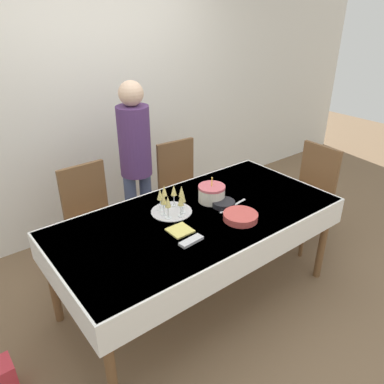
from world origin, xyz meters
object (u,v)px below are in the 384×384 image
at_px(dining_chair_far_right, 182,186).
at_px(person_standing, 135,154).
at_px(dining_chair_right_end, 310,191).
at_px(plate_stack_main, 240,217).
at_px(dining_chair_far_left, 92,216).
at_px(plate_stack_dessert, 223,204).
at_px(birthday_cake, 212,193).
at_px(champagne_tray, 172,200).

xyz_separation_m(dining_chair_far_right, person_standing, (-0.45, 0.07, 0.42)).
bearing_deg(dining_chair_right_end, plate_stack_main, -168.70).
height_order(dining_chair_far_left, dining_chair_right_end, same).
height_order(dining_chair_far_right, plate_stack_dessert, dining_chair_far_right).
bearing_deg(dining_chair_right_end, person_standing, 146.09).
xyz_separation_m(dining_chair_far_right, plate_stack_dessert, (-0.25, -0.86, 0.26)).
xyz_separation_m(plate_stack_dessert, person_standing, (-0.21, 0.93, 0.17)).
relative_size(dining_chair_far_right, person_standing, 0.61).
bearing_deg(plate_stack_main, birthday_cake, 86.04).
bearing_deg(person_standing, birthday_cake, -76.65).
bearing_deg(plate_stack_dessert, person_standing, 102.60).
bearing_deg(person_standing, dining_chair_far_right, -8.36).
bearing_deg(birthday_cake, dining_chair_far_left, 132.71).
bearing_deg(dining_chair_far_right, birthday_cake, -109.51).
bearing_deg(person_standing, dining_chair_far_left, -172.31).
height_order(dining_chair_right_end, champagne_tray, dining_chair_right_end).
relative_size(birthday_cake, plate_stack_main, 0.84).
relative_size(birthday_cake, person_standing, 0.13).
height_order(dining_chair_far_right, person_standing, person_standing).
relative_size(dining_chair_right_end, champagne_tray, 3.20).
xyz_separation_m(dining_chair_right_end, plate_stack_main, (-1.19, -0.24, 0.26)).
distance_m(dining_chair_far_right, person_standing, 0.62).
distance_m(birthday_cake, person_standing, 0.84).
relative_size(dining_chair_far_left, champagne_tray, 3.20).
bearing_deg(person_standing, champagne_tray, -101.09).
bearing_deg(dining_chair_far_left, plate_stack_dessert, -50.90).
distance_m(champagne_tray, person_standing, 0.78).
distance_m(dining_chair_far_left, dining_chair_right_end, 2.03).
bearing_deg(champagne_tray, dining_chair_far_right, 48.86).
bearing_deg(birthday_cake, plate_stack_dessert, -82.50).
height_order(dining_chair_far_left, birthday_cake, birthday_cake).
xyz_separation_m(dining_chair_far_right, birthday_cake, (-0.26, -0.74, 0.30)).
xyz_separation_m(birthday_cake, person_standing, (-0.19, 0.81, 0.12)).
relative_size(dining_chair_far_right, plate_stack_main, 3.91).
bearing_deg(champagne_tray, dining_chair_right_end, -5.90).
distance_m(dining_chair_right_end, plate_stack_main, 1.24).
bearing_deg(plate_stack_dessert, dining_chair_right_end, 0.81).
xyz_separation_m(dining_chair_right_end, birthday_cake, (-1.16, 0.10, 0.30)).
height_order(birthday_cake, plate_stack_dessert, birthday_cake).
xyz_separation_m(dining_chair_right_end, champagne_tray, (-1.50, 0.16, 0.33)).
relative_size(plate_stack_main, person_standing, 0.16).
bearing_deg(dining_chair_right_end, dining_chair_far_right, 136.87).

